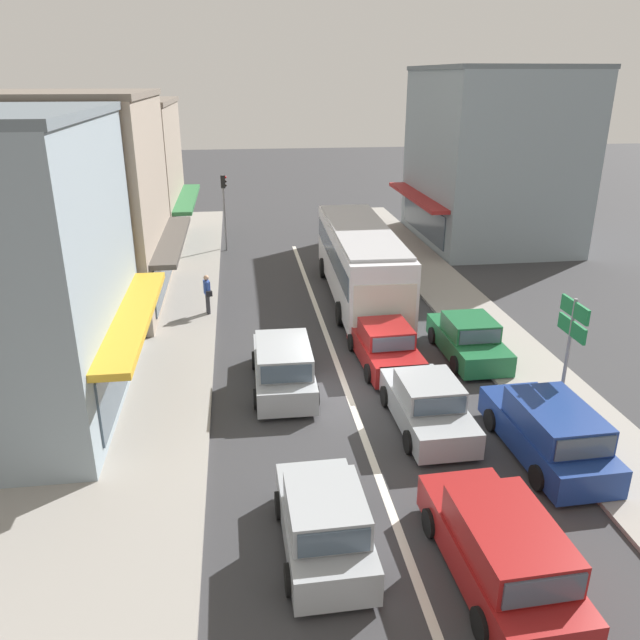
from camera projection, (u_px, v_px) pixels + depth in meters
ground_plane at (347, 392)px, 19.50m from camera, size 140.00×140.00×0.00m
lane_centre_line at (329, 342)px, 23.19m from camera, size 0.20×28.00×0.01m
sidewalk_left at (148, 329)px, 24.18m from camera, size 5.20×44.00×0.14m
kerb_right at (470, 313)px, 25.78m from camera, size 2.80×44.00×0.12m
shopfront_mid_block at (64, 204)px, 25.48m from camera, size 8.57×9.19×8.68m
shopfront_far_end at (108, 176)px, 34.51m from camera, size 8.59×9.49×8.06m
building_right_far at (492, 157)px, 35.76m from camera, size 8.77×10.08×9.76m
city_bus at (360, 258)px, 26.93m from camera, size 2.98×10.93×3.23m
hatchback_adjacent_lane_lead at (324, 523)px, 12.75m from camera, size 1.87×3.73×1.54m
wagon_queue_far_back at (283, 366)px, 19.52m from camera, size 1.98×4.52×1.58m
sedan_behind_bus_mid at (385, 346)px, 21.18m from camera, size 2.03×4.27×1.47m
sedan_adjacent_lane_trail at (427, 405)px, 17.41m from camera, size 1.96×4.23×1.47m
wagon_behind_bus_near at (501, 549)px, 11.98m from camera, size 2.07×4.57×1.58m
parked_wagon_kerb_front at (549, 431)px, 15.95m from camera, size 2.04×4.55×1.58m
parked_sedan_kerb_second at (468, 339)px, 21.73m from camera, size 1.91×4.20×1.47m
traffic_light_downstreet at (224, 200)px, 34.27m from camera, size 0.33×0.24×4.20m
directional_road_sign at (572, 330)px, 17.18m from camera, size 0.10×1.40×3.60m
pedestrian_with_handbag_near at (207, 292)px, 25.23m from camera, size 0.37×0.65×1.63m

